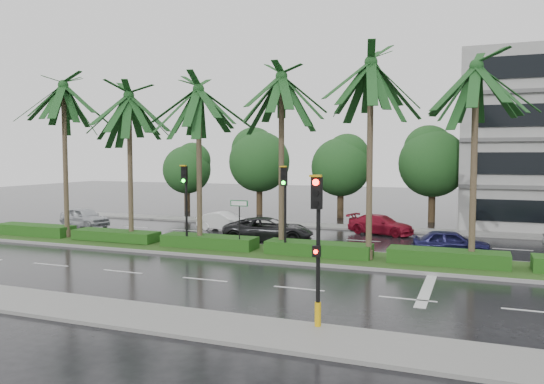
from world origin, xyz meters
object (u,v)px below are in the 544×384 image
at_px(car_red, 381,225).
at_px(car_blue, 451,243).
at_px(car_silver, 85,217).
at_px(signal_median_left, 185,194).
at_px(car_white, 224,221).
at_px(signal_near, 317,244).
at_px(street_sign, 239,213).
at_px(car_darkgrey, 268,230).

relative_size(car_red, car_blue, 1.12).
relative_size(car_silver, car_red, 0.94).
relative_size(signal_median_left, car_white, 1.18).
bearing_deg(car_silver, car_white, -66.02).
bearing_deg(car_blue, car_silver, 78.63).
height_order(signal_near, street_sign, signal_near).
distance_m(car_darkgrey, car_blue, 10.01).
xyz_separation_m(signal_near, car_blue, (3.00, 13.39, -1.86)).
bearing_deg(car_white, car_darkgrey, -119.35).
height_order(car_silver, car_red, car_silver).
height_order(signal_near, car_silver, signal_near).
height_order(street_sign, car_silver, street_sign).
distance_m(street_sign, car_silver, 15.44).
distance_m(signal_near, car_white, 20.78).
bearing_deg(car_red, street_sign, 165.20).
relative_size(car_darkgrey, car_blue, 1.36).
bearing_deg(car_silver, car_red, -65.59).
xyz_separation_m(car_darkgrey, car_blue, (10.00, -0.47, -0.07)).
height_order(car_darkgrey, car_blue, car_darkgrey).
distance_m(car_white, car_darkgrey, 5.61).
xyz_separation_m(street_sign, car_blue, (10.00, 3.52, -1.48)).
bearing_deg(car_white, car_silver, 108.42).
relative_size(signal_median_left, street_sign, 1.68).
bearing_deg(street_sign, signal_near, -54.66).
distance_m(car_darkgrey, car_red, 7.76).
relative_size(car_silver, car_blue, 1.05).
bearing_deg(signal_median_left, car_silver, 153.95).
bearing_deg(car_darkgrey, car_blue, -107.01).
bearing_deg(car_darkgrey, signal_median_left, 129.98).
relative_size(street_sign, car_white, 0.70).
distance_m(signal_near, car_blue, 13.85).
distance_m(car_silver, car_white, 10.09).
distance_m(street_sign, car_darkgrey, 4.23).
bearing_deg(car_white, signal_median_left, -161.43).
height_order(car_darkgrey, car_red, car_darkgrey).
bearing_deg(signal_median_left, signal_near, -44.09).
xyz_separation_m(car_white, car_darkgrey, (4.50, -3.35, 0.11)).
distance_m(signal_near, car_red, 19.48).
distance_m(car_silver, car_red, 20.31).
relative_size(signal_near, car_red, 1.03).
xyz_separation_m(signal_median_left, street_sign, (3.00, 0.18, -0.87)).
bearing_deg(car_darkgrey, car_white, 39.05).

